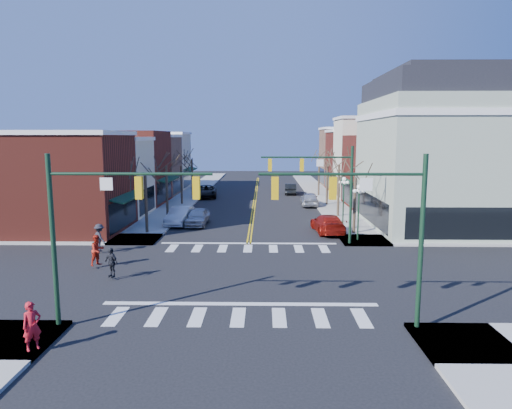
{
  "coord_description": "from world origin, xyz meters",
  "views": [
    {
      "loc": [
        1.11,
        -25.25,
        7.85
      ],
      "look_at": [
        0.53,
        8.63,
        2.8
      ],
      "focal_mm": 32.0,
      "sensor_mm": 36.0,
      "label": 1
    }
  ],
  "objects_px": {
    "lamppost_corner": "(359,203)",
    "pedestrian_dark_a": "(111,262)",
    "pedestrian_dark_b": "(100,238)",
    "pedestrian_red_b": "(98,250)",
    "lamppost_midblock": "(344,192)",
    "car_right_mid": "(309,199)",
    "car_right_near": "(328,224)",
    "victorian_corner": "(442,151)",
    "pedestrian_red_a": "(32,326)",
    "car_left_near": "(198,217)",
    "car_left_mid": "(180,216)",
    "car_left_far": "(206,191)",
    "car_right_far": "(290,189)"
  },
  "relations": [
    {
      "from": "pedestrian_red_a",
      "to": "pedestrian_dark_b",
      "type": "height_order",
      "value": "pedestrian_dark_b"
    },
    {
      "from": "pedestrian_dark_b",
      "to": "car_left_mid",
      "type": "bearing_deg",
      "value": -64.93
    },
    {
      "from": "victorian_corner",
      "to": "car_left_far",
      "type": "height_order",
      "value": "victorian_corner"
    },
    {
      "from": "lamppost_corner",
      "to": "car_left_mid",
      "type": "relative_size",
      "value": 0.89
    },
    {
      "from": "lamppost_midblock",
      "to": "car_right_mid",
      "type": "height_order",
      "value": "lamppost_midblock"
    },
    {
      "from": "pedestrian_dark_b",
      "to": "car_right_far",
      "type": "bearing_deg",
      "value": -70.15
    },
    {
      "from": "car_left_mid",
      "to": "pedestrian_dark_b",
      "type": "relative_size",
      "value": 2.58
    },
    {
      "from": "victorian_corner",
      "to": "car_right_far",
      "type": "relative_size",
      "value": 3.24
    },
    {
      "from": "lamppost_corner",
      "to": "pedestrian_dark_b",
      "type": "relative_size",
      "value": 2.3
    },
    {
      "from": "car_left_far",
      "to": "pedestrian_dark_a",
      "type": "xyz_separation_m",
      "value": [
        -0.9,
        -34.49,
        0.19
      ]
    },
    {
      "from": "victorian_corner",
      "to": "pedestrian_red_b",
      "type": "height_order",
      "value": "victorian_corner"
    },
    {
      "from": "car_right_mid",
      "to": "pedestrian_red_b",
      "type": "xyz_separation_m",
      "value": [
        -15.22,
        -25.07,
        0.29
      ]
    },
    {
      "from": "lamppost_corner",
      "to": "pedestrian_dark_a",
      "type": "distance_m",
      "value": 18.28
    },
    {
      "from": "pedestrian_red_b",
      "to": "pedestrian_dark_b",
      "type": "height_order",
      "value": "pedestrian_dark_b"
    },
    {
      "from": "lamppost_corner",
      "to": "car_right_mid",
      "type": "relative_size",
      "value": 0.92
    },
    {
      "from": "lamppost_midblock",
      "to": "car_right_mid",
      "type": "xyz_separation_m",
      "value": [
        -1.86,
        11.35,
        -2.16
      ]
    },
    {
      "from": "lamppost_midblock",
      "to": "car_right_near",
      "type": "bearing_deg",
      "value": -118.93
    },
    {
      "from": "car_left_near",
      "to": "car_right_mid",
      "type": "distance_m",
      "value": 16.08
    },
    {
      "from": "car_left_far",
      "to": "car_right_near",
      "type": "distance_m",
      "value": 25.24
    },
    {
      "from": "lamppost_midblock",
      "to": "pedestrian_dark_b",
      "type": "bearing_deg",
      "value": -150.53
    },
    {
      "from": "car_right_near",
      "to": "pedestrian_dark_a",
      "type": "height_order",
      "value": "pedestrian_dark_a"
    },
    {
      "from": "victorian_corner",
      "to": "pedestrian_red_a",
      "type": "bearing_deg",
      "value": -134.54
    },
    {
      "from": "car_left_mid",
      "to": "pedestrian_dark_b",
      "type": "bearing_deg",
      "value": -103.09
    },
    {
      "from": "car_right_far",
      "to": "car_left_near",
      "type": "bearing_deg",
      "value": 69.41
    },
    {
      "from": "lamppost_corner",
      "to": "car_right_near",
      "type": "height_order",
      "value": "lamppost_corner"
    },
    {
      "from": "victorian_corner",
      "to": "car_right_mid",
      "type": "height_order",
      "value": "victorian_corner"
    },
    {
      "from": "lamppost_corner",
      "to": "pedestrian_red_b",
      "type": "relative_size",
      "value": 2.31
    },
    {
      "from": "lamppost_midblock",
      "to": "car_right_near",
      "type": "xyz_separation_m",
      "value": [
        -1.8,
        -3.26,
        -2.2
      ]
    },
    {
      "from": "lamppost_corner",
      "to": "pedestrian_red_b",
      "type": "distance_m",
      "value": 18.65
    },
    {
      "from": "victorian_corner",
      "to": "car_left_near",
      "type": "xyz_separation_m",
      "value": [
        -21.3,
        0.24,
        -5.89
      ]
    },
    {
      "from": "car_left_mid",
      "to": "car_right_near",
      "type": "xyz_separation_m",
      "value": [
        12.8,
        -3.29,
        -0.04
      ]
    },
    {
      "from": "car_left_near",
      "to": "lamppost_corner",
      "type": "bearing_deg",
      "value": -23.11
    },
    {
      "from": "car_right_mid",
      "to": "car_right_far",
      "type": "xyz_separation_m",
      "value": [
        -1.54,
        10.9,
        -0.08
      ]
    },
    {
      "from": "victorian_corner",
      "to": "pedestrian_red_b",
      "type": "distance_m",
      "value": 29.16
    },
    {
      "from": "pedestrian_red_b",
      "to": "pedestrian_dark_b",
      "type": "xyz_separation_m",
      "value": [
        -1.11,
        3.44,
        0.0
      ]
    },
    {
      "from": "pedestrian_red_a",
      "to": "pedestrian_red_b",
      "type": "height_order",
      "value": "pedestrian_red_b"
    },
    {
      "from": "victorian_corner",
      "to": "car_left_far",
      "type": "distance_m",
      "value": 30.32
    },
    {
      "from": "lamppost_corner",
      "to": "pedestrian_red_a",
      "type": "distance_m",
      "value": 23.97
    },
    {
      "from": "pedestrian_red_a",
      "to": "pedestrian_dark_a",
      "type": "xyz_separation_m",
      "value": [
        0.0,
        8.69,
        -0.07
      ]
    },
    {
      "from": "lamppost_corner",
      "to": "car_left_far",
      "type": "xyz_separation_m",
      "value": [
        -14.6,
        24.99,
        -2.17
      ]
    },
    {
      "from": "pedestrian_red_b",
      "to": "lamppost_corner",
      "type": "bearing_deg",
      "value": -32.86
    },
    {
      "from": "lamppost_midblock",
      "to": "car_right_far",
      "type": "relative_size",
      "value": 0.99
    },
    {
      "from": "lamppost_midblock",
      "to": "pedestrian_red_b",
      "type": "bearing_deg",
      "value": -141.23
    },
    {
      "from": "lamppost_midblock",
      "to": "victorian_corner",
      "type": "bearing_deg",
      "value": -3.45
    },
    {
      "from": "victorian_corner",
      "to": "pedestrian_red_a",
      "type": "distance_m",
      "value": 34.39
    },
    {
      "from": "lamppost_midblock",
      "to": "pedestrian_red_b",
      "type": "relative_size",
      "value": 2.31
    },
    {
      "from": "victorian_corner",
      "to": "car_right_mid",
      "type": "bearing_deg",
      "value": 130.62
    },
    {
      "from": "lamppost_corner",
      "to": "car_left_mid",
      "type": "xyz_separation_m",
      "value": [
        -14.6,
        6.53,
        -2.16
      ]
    },
    {
      "from": "pedestrian_red_b",
      "to": "pedestrian_dark_b",
      "type": "bearing_deg",
      "value": 52.15
    },
    {
      "from": "pedestrian_dark_b",
      "to": "pedestrian_dark_a",
      "type": "bearing_deg",
      "value": 159.61
    }
  ]
}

